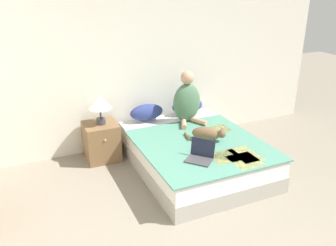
% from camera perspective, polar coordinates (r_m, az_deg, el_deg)
% --- Properties ---
extents(wall_back, '(5.84, 0.05, 2.55)m').
position_cam_1_polar(wall_back, '(5.15, -3.69, 10.19)').
color(wall_back, beige).
rests_on(wall_back, ground_plane).
extents(bed, '(1.51, 1.98, 0.43)m').
position_cam_1_polar(bed, '(4.69, 4.20, -4.88)').
color(bed, '#9E998E').
rests_on(bed, ground_plane).
extents(pillow_near, '(0.50, 0.23, 0.23)m').
position_cam_1_polar(pillow_near, '(5.14, -3.44, 1.75)').
color(pillow_near, navy).
rests_on(pillow_near, bed).
extents(pillow_far, '(0.50, 0.23, 0.23)m').
position_cam_1_polar(pillow_far, '(5.39, 3.13, 2.75)').
color(pillow_far, navy).
rests_on(pillow_far, bed).
extents(person_sitting, '(0.41, 0.40, 0.74)m').
position_cam_1_polar(person_sitting, '(5.02, 3.06, 3.57)').
color(person_sitting, '#476B4C').
rests_on(person_sitting, bed).
extents(cat_tabby, '(0.42, 0.44, 0.18)m').
position_cam_1_polar(cat_tabby, '(4.52, 6.34, -1.70)').
color(cat_tabby, brown).
rests_on(cat_tabby, bed).
extents(laptop_open, '(0.37, 0.38, 0.22)m').
position_cam_1_polar(laptop_open, '(4.06, 5.20, -5.26)').
color(laptop_open, '#424247').
rests_on(laptop_open, bed).
extents(nightstand, '(0.45, 0.47, 0.52)m').
position_cam_1_polar(nightstand, '(4.99, -10.62, -2.89)').
color(nightstand, brown).
rests_on(nightstand, ground_plane).
extents(table_lamp, '(0.31, 0.31, 0.40)m').
position_cam_1_polar(table_lamp, '(4.78, -10.90, 3.11)').
color(table_lamp, '#38383D').
rests_on(table_lamp, nightstand).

